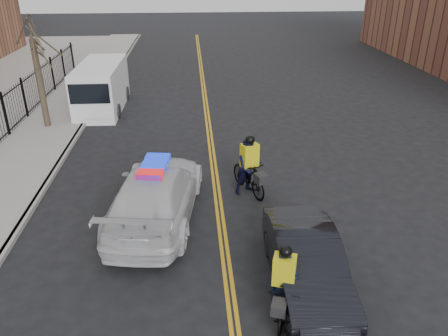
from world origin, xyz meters
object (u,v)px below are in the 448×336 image
police_cruiser (156,193)px  dark_sedan (306,263)px  cargo_van (101,88)px  cyclist_far (249,171)px  cyclist_near (283,291)px

police_cruiser → dark_sedan: bearing=144.8°
cargo_van → cyclist_far: (6.59, -9.78, -0.33)m
cyclist_far → police_cruiser: bearing=-178.3°
dark_sedan → cargo_van: cargo_van is taller
dark_sedan → cargo_van: (-7.33, 14.69, 0.44)m
cyclist_near → cyclist_far: bearing=108.6°
cyclist_near → cyclist_far: (-0.00, 5.73, 0.19)m
police_cruiser → cyclist_far: cyclist_far is taller
police_cruiser → cargo_van: cargo_van is taller
police_cruiser → cyclist_near: (3.04, -4.34, -0.21)m
cyclist_near → cyclist_far: 5.73m
dark_sedan → cyclist_far: size_ratio=2.05×
cargo_van → dark_sedan: bearing=-63.0°
cargo_van → cyclist_far: size_ratio=2.66×
cyclist_near → police_cruiser: bearing=143.6°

